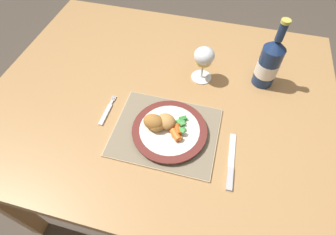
{
  "coord_description": "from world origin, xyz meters",
  "views": [
    {
      "loc": [
        0.18,
        -0.6,
        1.44
      ],
      "look_at": [
        0.06,
        -0.13,
        0.78
      ],
      "focal_mm": 28.0,
      "sensor_mm": 36.0,
      "label": 1
    }
  ],
  "objects": [
    {
      "name": "glazed_carrots",
      "position": [
        0.1,
        -0.18,
        0.78
      ],
      "size": [
        0.04,
        0.06,
        0.02
      ],
      "color": "#CC5119",
      "rests_on": "dinner_plate"
    },
    {
      "name": "dining_table",
      "position": [
        0.0,
        0.0,
        0.65
      ],
      "size": [
        1.22,
        0.97,
        0.74
      ],
      "color": "#AD7F4C",
      "rests_on": "ground"
    },
    {
      "name": "table_knife",
      "position": [
        0.27,
        -0.23,
        0.74
      ],
      "size": [
        0.03,
        0.19,
        0.01
      ],
      "color": "silver",
      "rests_on": "dining_table"
    },
    {
      "name": "dinner_plate",
      "position": [
        0.07,
        -0.16,
        0.76
      ],
      "size": [
        0.23,
        0.23,
        0.02
      ],
      "color": "white",
      "rests_on": "placemat"
    },
    {
      "name": "breaded_croquettes",
      "position": [
        0.03,
        -0.16,
        0.79
      ],
      "size": [
        0.11,
        0.09,
        0.05
      ],
      "color": "tan",
      "rests_on": "dinner_plate"
    },
    {
      "name": "wine_glass",
      "position": [
        0.12,
        0.11,
        0.84
      ],
      "size": [
        0.08,
        0.08,
        0.13
      ],
      "color": "silver",
      "rests_on": "dining_table"
    },
    {
      "name": "green_beans_pile",
      "position": [
        0.09,
        -0.14,
        0.77
      ],
      "size": [
        0.07,
        0.07,
        0.02
      ],
      "color": "#338438",
      "rests_on": "dinner_plate"
    },
    {
      "name": "bottle",
      "position": [
        0.34,
        0.15,
        0.83
      ],
      "size": [
        0.08,
        0.08,
        0.26
      ],
      "color": "navy",
      "rests_on": "dining_table"
    },
    {
      "name": "placemat",
      "position": [
        0.06,
        -0.16,
        0.74
      ],
      "size": [
        0.33,
        0.27,
        0.01
      ],
      "color": "tan",
      "rests_on": "dining_table"
    },
    {
      "name": "ground_plane",
      "position": [
        0.0,
        0.0,
        0.0
      ],
      "size": [
        6.0,
        6.0,
        0.0
      ],
      "primitive_type": "plane",
      "color": "#4C4238"
    },
    {
      "name": "fork",
      "position": [
        -0.16,
        -0.13,
        0.74
      ],
      "size": [
        0.01,
        0.13,
        0.01
      ],
      "color": "silver",
      "rests_on": "dining_table"
    }
  ]
}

